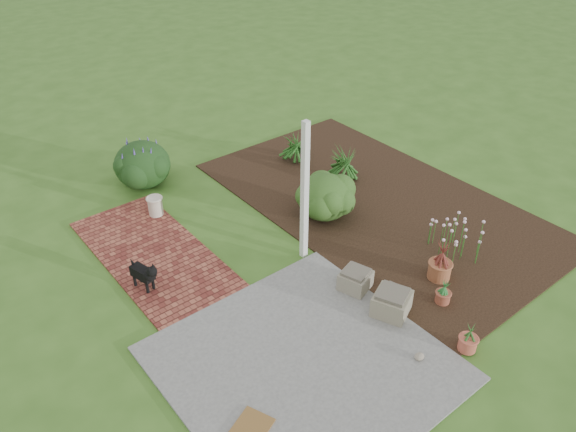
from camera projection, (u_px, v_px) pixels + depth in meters
ground at (294, 265)px, 9.41m from camera, size 80.00×80.00×0.00m
concrete_patio at (304, 363)px, 7.62m from camera, size 3.50×3.50×0.04m
brick_path at (153, 253)px, 9.65m from camera, size 1.60×3.50×0.04m
garden_bed at (376, 202)px, 11.03m from camera, size 4.00×7.00×0.03m
veranda_post at (305, 193)px, 8.94m from camera, size 0.10×0.10×2.50m
stone_trough_near at (393, 301)px, 8.41m from camera, size 0.52×0.52×0.29m
stone_trough_mid at (392, 303)px, 8.33m from camera, size 0.66×0.66×0.34m
stone_trough_far at (355, 280)px, 8.80m from camera, size 0.55×0.55×0.29m
black_dog at (144, 273)px, 8.70m from camera, size 0.28×0.59×0.51m
cream_ceramic_urn at (155, 206)px, 10.53m from camera, size 0.28×0.28×0.36m
evergreen_shrub at (325, 196)px, 10.38m from camera, size 1.33×1.33×0.87m
agapanthus_clump_back at (343, 161)px, 11.56m from camera, size 1.01×1.01×0.80m
agapanthus_clump_front at (294, 145)px, 12.26m from camera, size 1.09×1.09×0.74m
pink_flower_patch at (456, 237)px, 9.47m from camera, size 1.32×1.32×0.66m
terracotta_pot_bronze at (439, 270)px, 9.02m from camera, size 0.44×0.44×0.29m
terracotta_pot_small_left at (443, 297)px, 8.57m from camera, size 0.29×0.29×0.19m
terracotta_pot_small_right at (468, 343)px, 7.76m from camera, size 0.26×0.26×0.22m
purple_flowering_bush at (142, 163)px, 11.38m from camera, size 1.38×1.38×0.96m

